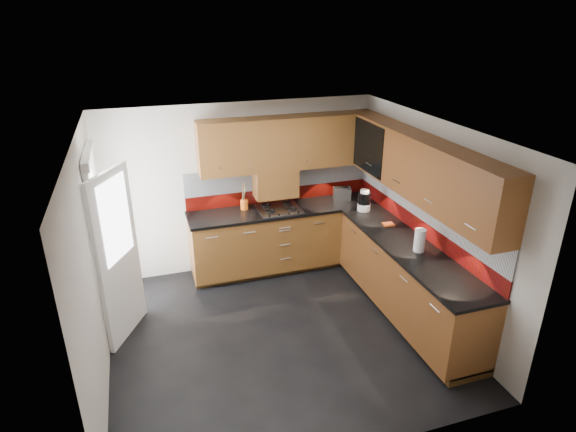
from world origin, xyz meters
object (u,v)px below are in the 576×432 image
object	(u,v)px
utensil_pot	(244,203)
food_processor	(364,201)
gas_hob	(279,208)
toaster	(342,194)

from	to	relation	value
utensil_pot	food_processor	xyz separation A→B (m)	(1.57, -0.55, 0.05)
gas_hob	toaster	distance (m)	1.00
utensil_pot	toaster	xyz separation A→B (m)	(1.45, -0.06, -0.00)
gas_hob	food_processor	xyz separation A→B (m)	(1.11, -0.39, 0.12)
gas_hob	food_processor	distance (m)	1.19
gas_hob	utensil_pot	size ratio (longest dim) A/B	1.53
utensil_pot	food_processor	bearing A→B (deg)	-19.22
utensil_pot	gas_hob	bearing A→B (deg)	-19.18
utensil_pot	toaster	distance (m)	1.45
gas_hob	toaster	world-z (taller)	toaster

